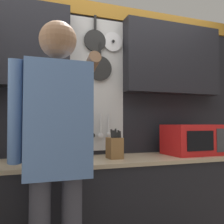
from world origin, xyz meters
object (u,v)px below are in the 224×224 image
object	(u,v)px
microwave	(193,140)
person	(57,142)
utensil_crock	(50,150)
knife_block	(114,147)

from	to	relation	value
microwave	person	bearing A→B (deg)	-159.67
microwave	utensil_crock	distance (m)	1.33
microwave	person	distance (m)	1.43
microwave	person	xyz separation A→B (m)	(-1.34, -0.50, 0.04)
utensil_crock	microwave	bearing A→B (deg)	-0.04
microwave	person	size ratio (longest dim) A/B	0.28
knife_block	person	bearing A→B (deg)	-137.62
knife_block	person	distance (m)	0.74
microwave	utensil_crock	world-z (taller)	utensil_crock
microwave	person	world-z (taller)	person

